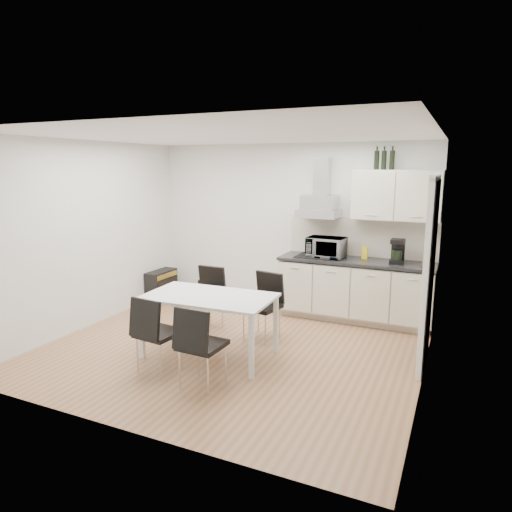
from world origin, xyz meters
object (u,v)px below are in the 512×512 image
(chair_far_right, at_px, (262,308))
(chair_near_left, at_px, (159,334))
(chair_far_left, at_px, (205,300))
(floor_speaker, at_px, (205,288))
(guitar_amp, at_px, (161,285))
(dining_table, at_px, (209,301))
(kitchenette, at_px, (359,265))
(chair_near_right, at_px, (202,346))

(chair_far_right, xyz_separation_m, chair_near_left, (-0.64, -1.34, 0.00))
(chair_far_left, distance_m, floor_speaker, 1.76)
(chair_far_left, xyz_separation_m, guitar_amp, (-1.47, 1.01, -0.19))
(dining_table, distance_m, chair_far_left, 0.90)
(kitchenette, xyz_separation_m, guitar_amp, (-3.29, -0.31, -0.58))
(chair_far_right, bearing_deg, kitchenette, -116.46)
(chair_far_left, bearing_deg, chair_near_right, 119.87)
(guitar_amp, height_order, floor_speaker, guitar_amp)
(chair_far_left, relative_size, floor_speaker, 3.02)
(chair_near_left, relative_size, floor_speaker, 3.02)
(chair_near_left, bearing_deg, chair_far_right, 71.24)
(kitchenette, relative_size, dining_table, 1.64)
(kitchenette, height_order, chair_near_left, kitchenette)
(chair_near_left, bearing_deg, kitchenette, 65.50)
(chair_far_right, bearing_deg, chair_near_right, 98.79)
(chair_far_right, relative_size, floor_speaker, 3.02)
(chair_near_right, height_order, guitar_amp, chair_near_right)
(chair_near_left, bearing_deg, chair_far_left, 105.54)
(kitchenette, bearing_deg, chair_far_left, -144.14)
(dining_table, bearing_deg, kitchenette, 54.62)
(chair_near_right, bearing_deg, guitar_amp, 135.47)
(dining_table, distance_m, guitar_amp, 2.65)
(chair_far_right, height_order, chair_near_left, same)
(chair_near_left, xyz_separation_m, guitar_amp, (-1.68, 2.35, -0.19))
(dining_table, bearing_deg, chair_far_right, 61.27)
(kitchenette, bearing_deg, chair_near_left, -121.27)
(dining_table, relative_size, chair_near_right, 1.75)
(chair_near_right, relative_size, guitar_amp, 1.45)
(chair_near_right, bearing_deg, chair_near_left, 173.62)
(dining_table, height_order, chair_far_right, chair_far_right)
(chair_far_left, relative_size, guitar_amp, 1.45)
(dining_table, relative_size, guitar_amp, 2.54)
(chair_near_right, bearing_deg, kitchenette, 72.21)
(chair_near_right, xyz_separation_m, floor_speaker, (-1.72, 2.91, -0.29))
(chair_far_left, xyz_separation_m, chair_far_right, (0.85, 0.00, 0.00))
(guitar_amp, bearing_deg, chair_far_left, -33.19)
(guitar_amp, relative_size, floor_speaker, 2.08)
(chair_far_left, bearing_deg, dining_table, 124.23)
(chair_far_left, relative_size, chair_near_left, 1.00)
(floor_speaker, bearing_deg, chair_near_right, -49.46)
(kitchenette, relative_size, chair_far_right, 2.86)
(kitchenette, bearing_deg, floor_speaker, 176.52)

